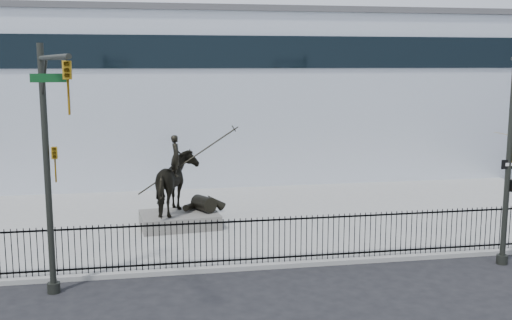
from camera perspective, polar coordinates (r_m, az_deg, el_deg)
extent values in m
plane|color=black|center=(18.47, 3.68, -11.30)|extent=(120.00, 120.00, 0.00)
cube|color=gray|center=(24.98, -0.18, -5.59)|extent=(30.00, 12.00, 0.15)
cube|color=white|center=(37.07, -3.71, 6.18)|extent=(44.00, 14.00, 9.00)
cube|color=black|center=(19.52, 2.80, -9.21)|extent=(22.00, 0.05, 0.05)
cube|color=black|center=(19.16, 2.83, -5.66)|extent=(22.00, 0.05, 0.05)
cube|color=black|center=(19.33, 2.81, -7.52)|extent=(22.00, 0.03, 1.50)
cube|color=#55524D|center=(23.60, -7.29, -5.68)|extent=(3.15, 2.33, 0.55)
imported|color=black|center=(23.27, -7.37, -2.21)|extent=(2.24, 2.54, 2.35)
imported|color=black|center=(23.06, -7.65, 0.40)|extent=(0.44, 0.62, 1.59)
cylinder|color=black|center=(23.17, -6.62, -0.15)|extent=(3.77, 0.46, 2.40)
cylinder|color=black|center=(18.33, -18.70, -11.44)|extent=(0.36, 0.36, 0.30)
cylinder|color=black|center=(17.46, -19.27, -1.09)|extent=(0.18, 0.18, 7.00)
cylinder|color=black|center=(15.02, -18.88, 9.23)|extent=(1.47, 4.84, 0.12)
imported|color=#AA7D12|center=(12.84, -17.47, 6.56)|extent=(0.18, 0.22, 1.10)
imported|color=#AA7D12|center=(17.40, -18.59, -0.42)|extent=(0.16, 0.20, 1.00)
cube|color=#0C3F19|center=(15.97, -19.15, 7.39)|extent=(0.90, 0.03, 0.22)
cylinder|color=black|center=(21.30, 22.38, -8.74)|extent=(0.36, 0.36, 0.30)
cylinder|color=black|center=(20.56, 22.95, 0.19)|extent=(0.18, 0.18, 7.00)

